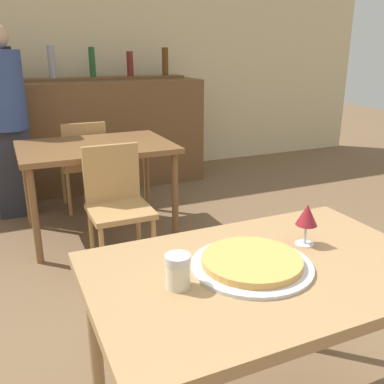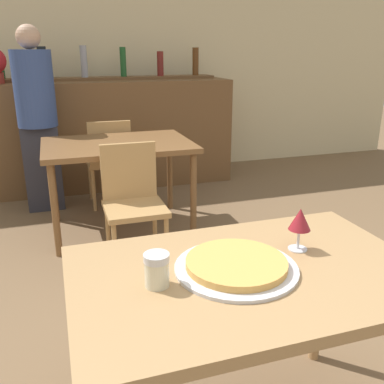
% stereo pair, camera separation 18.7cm
% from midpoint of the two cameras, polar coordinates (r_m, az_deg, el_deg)
% --- Properties ---
extents(wall_back, '(8.00, 0.05, 2.80)m').
position_cam_midpoint_polar(wall_back, '(5.12, -17.53, 17.39)').
color(wall_back, beige).
rests_on(wall_back, ground_plane).
extents(dining_table_near, '(1.18, 0.75, 0.74)m').
position_cam_midpoint_polar(dining_table_near, '(1.51, 5.83, -12.65)').
color(dining_table_near, '#A87F51').
rests_on(dining_table_near, ground_plane).
extents(dining_table_far, '(1.15, 0.82, 0.73)m').
position_cam_midpoint_polar(dining_table_far, '(3.42, -14.21, 4.90)').
color(dining_table_far, brown).
rests_on(dining_table_far, ground_plane).
extents(bar_counter, '(2.60, 0.56, 1.12)m').
position_cam_midpoint_polar(bar_counter, '(4.70, -15.74, 7.16)').
color(bar_counter, brown).
rests_on(bar_counter, ground_plane).
extents(bar_back_shelf, '(2.39, 0.24, 0.35)m').
position_cam_midpoint_polar(bar_back_shelf, '(4.76, -17.15, 14.87)').
color(bar_back_shelf, brown).
rests_on(bar_back_shelf, bar_counter).
extents(chair_far_side_front, '(0.40, 0.40, 0.83)m').
position_cam_midpoint_polar(chair_far_side_front, '(2.92, -11.83, -0.92)').
color(chair_far_side_front, tan).
rests_on(chair_far_side_front, ground_plane).
extents(chair_far_side_back, '(0.40, 0.40, 0.83)m').
position_cam_midpoint_polar(chair_far_side_back, '(4.03, -15.54, 4.17)').
color(chair_far_side_back, tan).
rests_on(chair_far_side_back, ground_plane).
extents(pizza_tray, '(0.41, 0.41, 0.04)m').
position_cam_midpoint_polar(pizza_tray, '(1.45, 4.27, -9.47)').
color(pizza_tray, silver).
rests_on(pizza_tray, dining_table_near).
extents(cheese_shaker, '(0.08, 0.08, 0.11)m').
position_cam_midpoint_polar(cheese_shaker, '(1.33, -6.05, -10.46)').
color(cheese_shaker, beige).
rests_on(cheese_shaker, dining_table_near).
extents(person_standing, '(0.34, 0.34, 1.63)m').
position_cam_midpoint_polar(person_standing, '(4.03, -24.73, 9.01)').
color(person_standing, '#2D2D38').
rests_on(person_standing, ground_plane).
extents(wine_glass, '(0.08, 0.08, 0.16)m').
position_cam_midpoint_polar(wine_glass, '(1.60, 11.88, -3.22)').
color(wine_glass, silver).
rests_on(wine_glass, dining_table_near).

